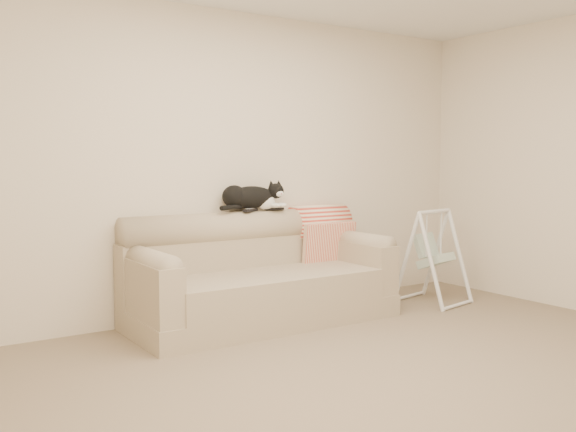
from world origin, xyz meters
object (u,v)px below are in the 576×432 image
object	(u,v)px
baby_swing	(433,256)
tuxedo_cat	(251,197)
remote_b	(274,209)
sofa	(258,279)
remote_a	(250,210)

from	to	relation	value
baby_swing	tuxedo_cat	bearing A→B (deg)	160.71
remote_b	sofa	bearing A→B (deg)	-143.00
remote_a	baby_swing	world-z (taller)	remote_a
sofa	baby_swing	bearing A→B (deg)	-10.66
remote_b	remote_a	bearing A→B (deg)	-177.99
sofa	tuxedo_cat	size ratio (longest dim) A/B	3.37
remote_b	tuxedo_cat	xyz separation A→B (m)	(-0.22, 0.02, 0.11)
sofa	remote_a	size ratio (longest dim) A/B	12.15
tuxedo_cat	remote_a	bearing A→B (deg)	-132.60
sofa	tuxedo_cat	distance (m)	0.72
sofa	remote_a	world-z (taller)	remote_a
remote_a	tuxedo_cat	distance (m)	0.11
sofa	baby_swing	size ratio (longest dim) A/B	2.50
remote_b	baby_swing	xyz separation A→B (m)	(1.41, -0.55, -0.47)
remote_a	sofa	bearing A→B (deg)	-103.98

